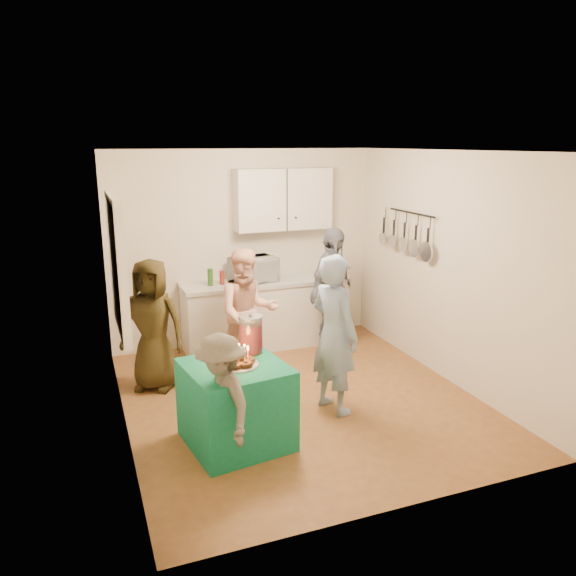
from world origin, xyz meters
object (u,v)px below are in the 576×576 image
object	(u,v)px
woman_back_center	(248,313)
child_near_left	(222,402)
woman_back_left	(152,325)
woman_back_right	(332,292)
counter	(266,315)
microwave	(253,269)
party_table	(236,404)
punch_jar	(251,335)
man_birthday	(334,334)

from	to	relation	value
woman_back_center	child_near_left	xyz separation A→B (m)	(-0.78, -1.82, -0.16)
child_near_left	woman_back_center	bearing A→B (deg)	145.34
woman_back_left	woman_back_right	world-z (taller)	woman_back_right
counter	woman_back_right	distance (m)	0.98
woman_back_right	child_near_left	world-z (taller)	woman_back_right
counter	microwave	distance (m)	0.66
party_table	child_near_left	xyz separation A→B (m)	(-0.21, -0.33, 0.21)
punch_jar	woman_back_right	distance (m)	2.17
punch_jar	child_near_left	world-z (taller)	child_near_left
man_birthday	child_near_left	xyz separation A→B (m)	(-1.32, -0.62, -0.23)
punch_jar	woman_back_left	xyz separation A→B (m)	(-0.75, 1.24, -0.19)
party_table	man_birthday	xyz separation A→B (m)	(1.11, 0.29, 0.44)
man_birthday	woman_back_left	xyz separation A→B (m)	(-1.64, 1.20, -0.08)
woman_back_left	woman_back_right	distance (m)	2.32
party_table	man_birthday	distance (m)	1.23
counter	woman_back_center	bearing A→B (deg)	-121.15
microwave	child_near_left	distance (m)	2.93
woman_back_right	punch_jar	bearing A→B (deg)	-172.49
woman_back_left	woman_back_center	distance (m)	1.09
child_near_left	microwave	bearing A→B (deg)	145.74
party_table	woman_back_center	size ratio (longest dim) A/B	0.56
party_table	woman_back_right	distance (m)	2.54
microwave	man_birthday	bearing A→B (deg)	-97.38
counter	woman_back_center	distance (m)	1.03
punch_jar	woman_back_left	size ratio (longest dim) A/B	0.23
woman_back_center	counter	bearing A→B (deg)	63.87
punch_jar	man_birthday	world-z (taller)	man_birthday
child_near_left	counter	bearing A→B (deg)	142.72
child_near_left	woman_back_right	bearing A→B (deg)	125.14
woman_back_left	woman_back_right	size ratio (longest dim) A/B	0.89
man_birthday	woman_back_left	bearing A→B (deg)	36.11
party_table	man_birthday	bearing A→B (deg)	14.64
punch_jar	party_table	bearing A→B (deg)	-132.09
counter	woman_back_left	distance (m)	1.83
counter	woman_back_right	size ratio (longest dim) A/B	1.33
microwave	punch_jar	distance (m)	2.19
microwave	woman_back_left	world-z (taller)	woman_back_left
woman_back_center	child_near_left	size ratio (longest dim) A/B	1.28
counter	punch_jar	xyz separation A→B (m)	(-0.85, -2.08, 0.50)
woman_back_center	woman_back_right	distance (m)	1.24
woman_back_right	child_near_left	bearing A→B (deg)	-170.26
party_table	woman_back_center	bearing A→B (deg)	69.00
man_birthday	party_table	bearing A→B (deg)	87.04
punch_jar	man_birthday	size ratio (longest dim) A/B	0.21
woman_back_left	woman_back_right	bearing A→B (deg)	36.39
man_birthday	woman_back_right	xyz separation A→B (m)	(0.66, 1.47, 0.01)
party_table	woman_back_right	size ratio (longest dim) A/B	0.51
counter	child_near_left	xyz separation A→B (m)	(-1.29, -2.66, 0.16)
man_birthday	woman_back_center	distance (m)	1.32
woman_back_center	woman_back_right	xyz separation A→B (m)	(1.20, 0.28, 0.07)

